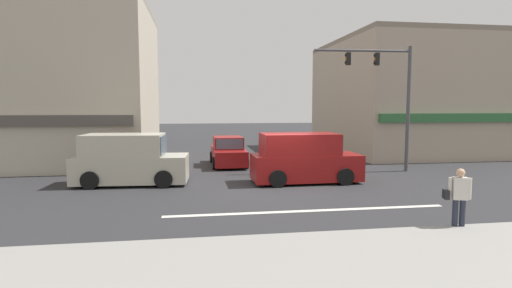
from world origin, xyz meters
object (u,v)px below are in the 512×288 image
(van_parked_curbside, at_px, (129,161))
(pedestrian_foreground_with_bag, at_px, (458,196))
(sedan_crossing_leftbound, at_px, (228,152))
(van_crossing_rightbound, at_px, (304,159))
(traffic_light_mast, at_px, (390,88))
(utility_pole_near_left, at_px, (121,80))

(van_parked_curbside, bearing_deg, pedestrian_foreground_with_bag, -39.64)
(van_parked_curbside, height_order, sedan_crossing_leftbound, van_parked_curbside)
(van_parked_curbside, bearing_deg, van_crossing_rightbound, -5.28)
(traffic_light_mast, height_order, sedan_crossing_leftbound, traffic_light_mast)
(sedan_crossing_leftbound, distance_m, pedestrian_foreground_with_bag, 13.56)
(utility_pole_near_left, relative_size, sedan_crossing_leftbound, 2.16)
(pedestrian_foreground_with_bag, bearing_deg, sedan_crossing_leftbound, 111.39)
(van_parked_curbside, height_order, pedestrian_foreground_with_bag, van_parked_curbside)
(traffic_light_mast, xyz_separation_m, sedan_crossing_leftbound, (-7.73, 3.29, -3.46))
(van_crossing_rightbound, height_order, pedestrian_foreground_with_bag, van_crossing_rightbound)
(utility_pole_near_left, bearing_deg, traffic_light_mast, -11.49)
(van_crossing_rightbound, xyz_separation_m, sedan_crossing_leftbound, (-2.79, 5.45, -0.29))
(van_crossing_rightbound, height_order, sedan_crossing_leftbound, van_crossing_rightbound)
(utility_pole_near_left, height_order, van_parked_curbside, utility_pole_near_left)
(utility_pole_near_left, height_order, pedestrian_foreground_with_bag, utility_pole_near_left)
(utility_pole_near_left, bearing_deg, sedan_crossing_leftbound, 6.36)
(utility_pole_near_left, xyz_separation_m, pedestrian_foreground_with_bag, (10.41, -12.02, -3.65))
(utility_pole_near_left, bearing_deg, van_parked_curbside, -77.45)
(traffic_light_mast, relative_size, van_crossing_rightbound, 1.34)
(utility_pole_near_left, distance_m, pedestrian_foreground_with_bag, 16.31)
(traffic_light_mast, bearing_deg, utility_pole_near_left, 168.51)
(utility_pole_near_left, height_order, van_crossing_rightbound, utility_pole_near_left)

